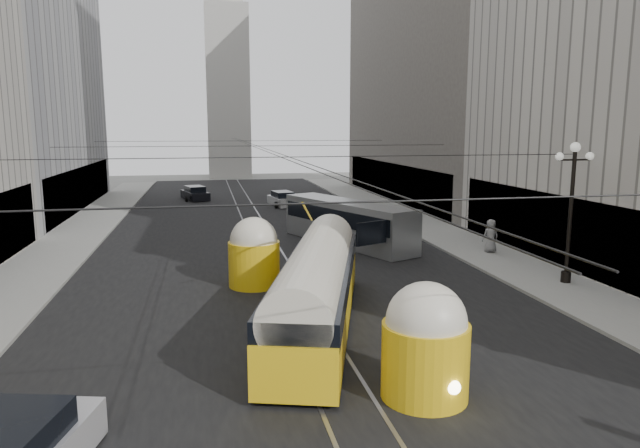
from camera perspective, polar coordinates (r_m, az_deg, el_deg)
name	(u,v)px	position (r m, az deg, el deg)	size (l,w,h in m)	color
road	(261,237)	(37.98, -5.92, -1.29)	(20.00, 85.00, 0.02)	black
sidewalk_left	(80,233)	(42.13, -22.86, -0.81)	(4.00, 72.00, 0.15)	gray
sidewalk_right	(414,221)	(44.05, 9.36, 0.25)	(4.00, 72.00, 0.15)	gray
rail_left	(250,237)	(37.92, -7.05, -1.33)	(0.12, 85.00, 0.04)	gray
rail_right	(272,236)	(38.06, -4.79, -1.25)	(0.12, 85.00, 0.04)	gray
building_right_far	(454,29)	(58.34, 13.21, 18.41)	(12.60, 32.60, 32.60)	#514C47
distant_tower	(227,72)	(85.07, -9.26, 14.78)	(6.00, 6.00, 31.36)	#B2AFA8
lamppost_right_mid	(571,205)	(27.96, 23.82, 1.79)	(1.86, 0.44, 6.37)	black
catenary	(263,148)	(36.33, -5.74, 7.57)	(25.00, 72.00, 0.23)	black
streetcar	(317,285)	(20.58, -0.27, -6.12)	(5.87, 14.29, 3.23)	yellow
city_bus	(347,221)	(35.12, 2.76, 0.30)	(6.32, 10.97, 2.69)	gray
sedan_white_far	(283,199)	(52.66, -3.76, 2.47)	(2.48, 4.53, 1.36)	silver
sedan_dark_far	(195,194)	(58.43, -12.38, 2.99)	(3.00, 4.72, 1.38)	black
pedestrian_sidewalk_right	(491,236)	(33.73, 16.70, -1.13)	(0.93, 0.57, 1.89)	slate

